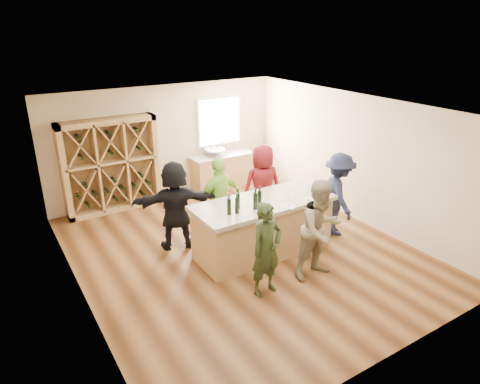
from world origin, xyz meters
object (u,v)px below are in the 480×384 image
person_near_right (320,230)px  wine_bottle_e (260,198)px  sink (215,152)px  person_far_left (175,205)px  person_far_right (262,185)px  person_far_mid (220,198)px  wine_bottle_a (229,206)px  wine_bottle_c (238,201)px  tasting_counter_base (263,228)px  person_server (338,195)px  wine_bottle_d (255,201)px  person_near_left (266,249)px  wine_bottle_b (237,206)px  wine_rack (111,166)px

person_near_right → wine_bottle_e: bearing=117.6°
sink → person_far_left: bearing=-132.6°
wine_bottle_e → person_far_right: 1.52m
sink → person_far_mid: (-1.24, -2.45, -0.16)m
person_far_right → person_far_left: size_ratio=1.01×
sink → person_near_right: bearing=-96.3°
wine_bottle_a → person_far_right: person_far_right is taller
person_far_mid → person_far_left: (-0.95, 0.06, 0.04)m
wine_bottle_c → person_far_mid: (0.22, 1.07, -0.38)m
person_far_mid → person_far_left: 0.95m
tasting_counter_base → person_server: 1.82m
person_near_right → person_far_left: person_near_right is taller
wine_bottle_e → wine_bottle_c: bearing=167.8°
wine_bottle_c → person_server: 2.40m
person_server → wine_bottle_e: bearing=112.6°
wine_bottle_d → person_far_right: person_far_right is taller
wine_bottle_d → person_near_left: size_ratio=0.20×
tasting_counter_base → person_far_left: bearing=141.0°
wine_bottle_c → wine_bottle_d: size_ratio=0.95×
wine_bottle_d → person_far_mid: size_ratio=0.19×
tasting_counter_base → wine_bottle_e: (-0.19, -0.14, 0.73)m
tasting_counter_base → wine_bottle_a: (-0.86, -0.18, 0.73)m
sink → wine_bottle_a: (-1.72, -3.64, 0.22)m
person_server → person_near_left: bearing=134.4°
wine_bottle_b → wine_bottle_e: 0.53m
sink → wine_bottle_d: (-1.22, -3.70, 0.23)m
wine_bottle_d → person_far_left: person_far_left is taller
wine_bottle_a → person_far_mid: (0.48, 1.19, -0.38)m
wine_bottle_a → tasting_counter_base: bearing=11.7°
tasting_counter_base → wine_bottle_a: 1.14m
person_far_mid → person_far_right: 1.07m
wine_bottle_c → person_near_left: person_near_left is taller
person_near_right → wine_bottle_d: bearing=126.4°
person_near_left → person_server: size_ratio=0.91×
tasting_counter_base → person_server: bearing=-5.4°
person_far_right → person_near_left: bearing=64.6°
wine_bottle_c → wine_bottle_e: wine_bottle_c is taller
wine_bottle_a → wine_bottle_c: 0.28m
wine_bottle_e → person_far_mid: person_far_mid is taller
person_near_left → person_far_right: 2.60m
wine_bottle_c → wine_rack: bearing=109.0°
wine_bottle_b → person_far_left: size_ratio=0.16×
wine_bottle_a → person_far_right: bearing=38.2°
wine_rack → person_far_right: wine_rack is taller
wine_bottle_a → person_near_right: person_near_right is taller
wine_bottle_a → person_far_mid: 1.34m
person_far_mid → sink: bearing=-123.5°
wine_bottle_d → person_far_mid: 1.31m
wine_rack → wine_bottle_d: wine_rack is taller
person_far_mid → wine_bottle_a: bearing=61.4°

